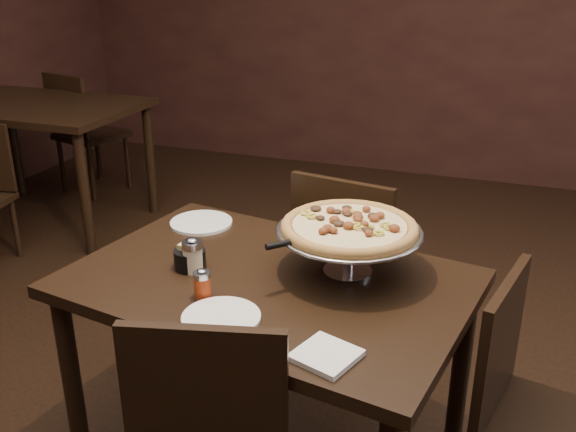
% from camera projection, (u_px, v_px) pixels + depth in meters
% --- Properties ---
extents(room, '(6.04, 7.04, 2.84)m').
position_uv_depth(room, '(270.00, 69.00, 1.85)').
color(room, black).
rests_on(room, ground).
extents(dining_table, '(1.35, 1.01, 0.77)m').
position_uv_depth(dining_table, '(268.00, 306.00, 2.05)').
color(dining_table, black).
rests_on(dining_table, ground).
extents(background_table, '(1.31, 0.87, 0.82)m').
position_uv_depth(background_table, '(39.00, 120.00, 4.21)').
color(background_table, black).
rests_on(background_table, ground).
extents(pizza_stand, '(0.46, 0.46, 0.19)m').
position_uv_depth(pizza_stand, '(349.00, 228.00, 1.99)').
color(pizza_stand, '#B9B9C0').
rests_on(pizza_stand, dining_table).
extents(parmesan_shaker, '(0.07, 0.07, 0.12)m').
position_uv_depth(parmesan_shaker, '(193.00, 256.00, 2.04)').
color(parmesan_shaker, '#F2EBBC').
rests_on(parmesan_shaker, dining_table).
extents(pepper_flake_shaker, '(0.05, 0.05, 0.09)m').
position_uv_depth(pepper_flake_shaker, '(202.00, 284.00, 1.88)').
color(pepper_flake_shaker, maroon).
rests_on(pepper_flake_shaker, dining_table).
extents(packet_caddy, '(0.10, 0.10, 0.08)m').
position_uv_depth(packet_caddy, '(190.00, 258.00, 2.07)').
color(packet_caddy, black).
rests_on(packet_caddy, dining_table).
extents(napkin_stack, '(0.18, 0.18, 0.02)m').
position_uv_depth(napkin_stack, '(326.00, 355.00, 1.61)').
color(napkin_stack, white).
rests_on(napkin_stack, dining_table).
extents(plate_left, '(0.23, 0.23, 0.01)m').
position_uv_depth(plate_left, '(201.00, 223.00, 2.41)').
color(plate_left, white).
rests_on(plate_left, dining_table).
extents(plate_near, '(0.22, 0.22, 0.01)m').
position_uv_depth(plate_near, '(221.00, 317.00, 1.78)').
color(plate_near, white).
rests_on(plate_near, dining_table).
extents(serving_spatula, '(0.17, 0.17, 0.02)m').
position_uv_depth(serving_spatula, '(285.00, 244.00, 1.89)').
color(serving_spatula, '#B9B9C0').
rests_on(serving_spatula, pizza_stand).
extents(chair_far, '(0.50, 0.50, 0.92)m').
position_uv_depth(chair_far, '(352.00, 267.00, 2.67)').
color(chair_far, black).
rests_on(chair_far, ground).
extents(chair_side, '(0.48, 0.48, 0.87)m').
position_uv_depth(chair_side, '(532.00, 410.00, 1.87)').
color(chair_side, black).
rests_on(chair_side, ground).
extents(bg_chair_far, '(0.53, 0.53, 0.92)m').
position_uv_depth(bg_chair_far, '(83.00, 129.00, 4.80)').
color(bg_chair_far, black).
rests_on(bg_chair_far, ground).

